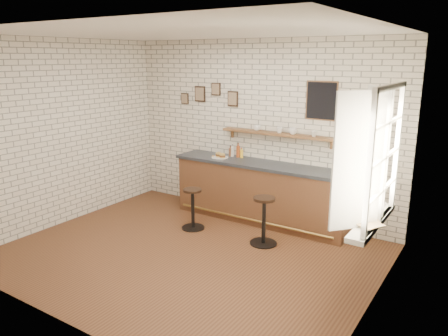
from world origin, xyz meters
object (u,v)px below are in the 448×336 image
at_px(bar_counter, 261,192).
at_px(bar_stool_left, 193,207).
at_px(bitters_bottle_white, 233,152).
at_px(bitters_bottle_amber, 238,151).
at_px(book_upper, 365,223).
at_px(shelf_cup_a, 257,128).
at_px(bar_stool_right, 264,219).
at_px(shelf_cup_d, 314,134).
at_px(ciabatta_sandwich, 220,155).
at_px(book_lower, 366,223).
at_px(sandwich_plate, 220,157).
at_px(shelf_cup_b, 280,130).
at_px(shelf_cup_c, 293,131).
at_px(condiment_bottle_yellow, 242,154).
at_px(bitters_bottle_brown, 230,152).

distance_m(bar_counter, bar_stool_left, 1.17).
relative_size(bitters_bottle_white, bitters_bottle_amber, 0.82).
bearing_deg(bitters_bottle_white, book_upper, -32.40).
xyz_separation_m(shelf_cup_a, book_upper, (2.35, -1.83, -0.59)).
bearing_deg(bar_counter, shelf_cup_a, 134.42).
bearing_deg(bar_stool_right, shelf_cup_a, 124.47).
relative_size(bar_counter, shelf_cup_d, 32.85).
xyz_separation_m(ciabatta_sandwich, bar_stool_left, (0.02, -0.84, -0.70)).
height_order(bar_stool_right, shelf_cup_d, shelf_cup_d).
distance_m(bitters_bottle_white, bar_stool_right, 1.65).
relative_size(bitters_bottle_amber, book_lower, 1.17).
bearing_deg(book_lower, bar_stool_right, 124.02).
height_order(sandwich_plate, book_upper, sandwich_plate).
distance_m(bitters_bottle_white, bitters_bottle_amber, 0.11).
height_order(shelf_cup_b, shelf_cup_c, shelf_cup_c).
xyz_separation_m(bar_counter, bar_stool_left, (-0.75, -0.88, -0.15)).
xyz_separation_m(sandwich_plate, bitters_bottle_white, (0.13, 0.20, 0.08)).
relative_size(bitters_bottle_amber, condiment_bottle_yellow, 1.47).
relative_size(bitters_bottle_brown, bar_stool_right, 0.26).
bearing_deg(ciabatta_sandwich, bitters_bottle_white, 57.63).
height_order(bar_stool_right, book_upper, book_upper).
distance_m(bar_stool_right, shelf_cup_a, 1.68).
xyz_separation_m(condiment_bottle_yellow, book_upper, (2.62, -1.78, -0.12)).
relative_size(sandwich_plate, shelf_cup_a, 2.44).
bearing_deg(shelf_cup_c, bar_stool_left, 126.22).
height_order(bar_stool_left, shelf_cup_c, shelf_cup_c).
height_order(bitters_bottle_brown, condiment_bottle_yellow, bitters_bottle_brown).
xyz_separation_m(bar_stool_left, book_lower, (2.90, -0.71, 0.58)).
height_order(bitters_bottle_brown, shelf_cup_a, shelf_cup_a).
relative_size(sandwich_plate, shelf_cup_b, 2.79).
relative_size(shelf_cup_a, book_lower, 0.52).
relative_size(condiment_bottle_yellow, book_upper, 0.71).
xyz_separation_m(shelf_cup_b, shelf_cup_c, (0.24, 0.00, 0.01)).
distance_m(ciabatta_sandwich, bitters_bottle_white, 0.23).
bearing_deg(shelf_cup_a, book_lower, -67.00).
xyz_separation_m(bitters_bottle_white, book_lower, (2.80, -1.75, -0.16)).
bearing_deg(shelf_cup_c, bar_stool_right, 176.38).
height_order(bitters_bottle_amber, bar_stool_left, bitters_bottle_amber).
distance_m(bar_counter, bitters_bottle_brown, 0.92).
height_order(bitters_bottle_white, shelf_cup_c, shelf_cup_c).
bearing_deg(shelf_cup_b, shelf_cup_d, -70.08).
distance_m(bar_stool_right, book_lower, 1.92).
bearing_deg(condiment_bottle_yellow, book_upper, -34.17).
xyz_separation_m(bar_stool_left, book_upper, (2.90, -0.74, 0.60)).
distance_m(ciabatta_sandwich, book_lower, 3.31).
distance_m(sandwich_plate, bar_stool_right, 1.61).
height_order(bar_stool_right, shelf_cup_a, shelf_cup_a).
bearing_deg(shelf_cup_c, ciabatta_sandwich, 95.47).
height_order(bar_counter, book_upper, bar_counter).
distance_m(condiment_bottle_yellow, bar_stool_right, 1.52).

